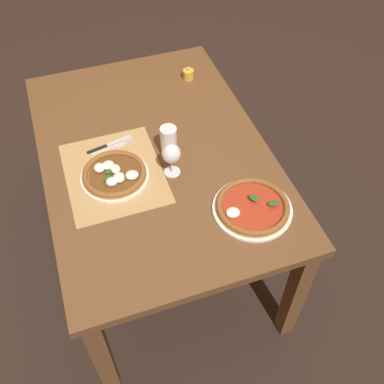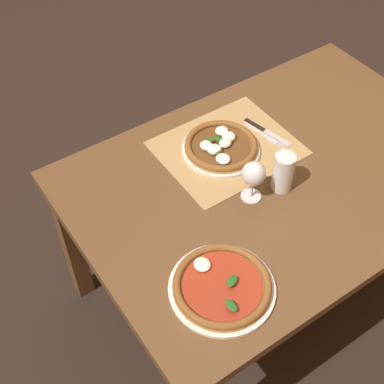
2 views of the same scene
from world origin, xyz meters
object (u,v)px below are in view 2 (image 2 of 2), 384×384
at_px(knife, 267,132).
at_px(wine_glass, 254,175).
at_px(pizza_near, 221,146).
at_px(pint_glass, 283,173).
at_px(pizza_far, 222,286).
at_px(fork, 265,136).

bearing_deg(knife, wine_glass, 40.72).
height_order(wine_glass, knife, wine_glass).
height_order(pizza_near, pint_glass, pint_glass).
distance_m(wine_glass, knife, 0.35).
bearing_deg(pint_glass, pizza_near, -75.64).
height_order(pizza_near, pizza_far, pizza_near).
bearing_deg(fork, pizza_near, -9.81).
bearing_deg(knife, fork, 26.88).
height_order(pint_glass, fork, pint_glass).
xyz_separation_m(wine_glass, knife, (-0.25, -0.22, -0.10)).
bearing_deg(knife, pizza_near, -5.79).
distance_m(pint_glass, knife, 0.28).
distance_m(pizza_far, knife, 0.71).
bearing_deg(fork, pint_glass, 62.85).
bearing_deg(wine_glass, fork, -138.21).
xyz_separation_m(pizza_near, pizza_far, (0.34, 0.47, -0.00)).
bearing_deg(fork, pizza_far, 39.96).
distance_m(fork, knife, 0.02).
bearing_deg(pizza_far, pint_glass, -152.44).
height_order(pizza_far, knife, pizza_far).
height_order(pizza_far, wine_glass, wine_glass).
height_order(pint_glass, knife, pint_glass).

